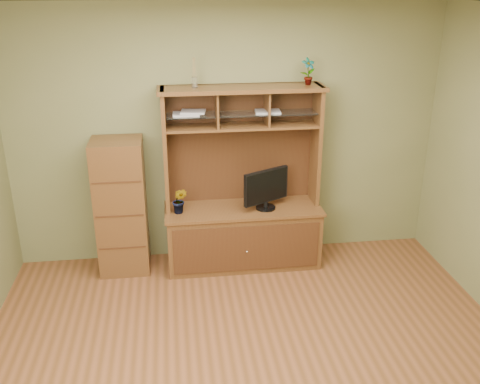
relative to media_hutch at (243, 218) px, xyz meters
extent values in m
cube|color=brown|center=(-0.13, -1.73, -0.53)|extent=(4.50, 4.00, 0.02)
cube|color=white|center=(-0.13, -1.73, 2.19)|extent=(4.50, 4.00, 0.02)
cube|color=#62663C|center=(-0.13, 0.28, 0.83)|extent=(4.50, 0.02, 2.70)
cube|color=#4D2E16|center=(0.00, -0.02, -0.21)|extent=(1.60, 0.55, 0.62)
cube|color=#3C1E10|center=(0.00, -0.30, -0.21)|extent=(1.50, 0.01, 0.50)
sphere|color=silver|center=(0.00, -0.32, -0.24)|extent=(0.02, 0.02, 0.02)
cube|color=#4D2E16|center=(0.00, -0.02, 0.11)|extent=(1.64, 0.59, 0.03)
cube|color=#4D2E16|center=(-0.78, 0.08, 0.75)|extent=(0.04, 0.35, 1.25)
cube|color=#4D2E16|center=(0.78, 0.08, 0.75)|extent=(0.04, 0.35, 1.25)
cube|color=#3C1E10|center=(0.00, 0.24, 0.75)|extent=(1.52, 0.02, 1.25)
cube|color=#4D2E16|center=(0.00, 0.08, 1.36)|extent=(1.66, 0.40, 0.04)
cube|color=#4D2E16|center=(0.00, 0.08, 0.98)|extent=(1.52, 0.32, 0.02)
cube|color=#4D2E16|center=(-0.25, 0.08, 1.16)|extent=(0.02, 0.31, 0.35)
cube|color=#4D2E16|center=(0.25, 0.08, 1.16)|extent=(0.02, 0.31, 0.35)
cube|color=silver|center=(0.00, 0.07, 1.11)|extent=(1.50, 0.27, 0.01)
cylinder|color=black|center=(0.23, -0.08, 0.14)|extent=(0.21, 0.21, 0.02)
cylinder|color=black|center=(0.23, -0.08, 0.18)|extent=(0.04, 0.04, 0.07)
cube|color=black|center=(0.23, -0.08, 0.38)|extent=(0.49, 0.28, 0.35)
imported|color=#265C1F|center=(-0.66, -0.08, 0.27)|extent=(0.18, 0.17, 0.28)
imported|color=#355C20|center=(0.66, 0.08, 1.51)|extent=(0.16, 0.13, 0.27)
cylinder|color=silver|center=(-0.46, 0.08, 1.43)|extent=(0.06, 0.06, 0.10)
cylinder|color=olive|center=(-0.46, 0.08, 1.57)|extent=(0.04, 0.04, 0.19)
cube|color=#B4B4B9|center=(-0.56, 0.08, 1.12)|extent=(0.26, 0.20, 0.02)
cube|color=#B4B4B9|center=(-0.49, 0.08, 1.14)|extent=(0.27, 0.22, 0.02)
cube|color=#B4B4B9|center=(0.26, 0.08, 1.12)|extent=(0.26, 0.21, 0.02)
cube|color=#4D2E16|center=(-1.26, 0.02, 0.19)|extent=(0.51, 0.46, 1.42)
cube|color=#3C1E10|center=(-1.26, -0.21, -0.17)|extent=(0.47, 0.01, 0.02)
cube|color=#3C1E10|center=(-1.26, -0.21, 0.19)|extent=(0.47, 0.01, 0.01)
cube|color=#3C1E10|center=(-1.26, -0.21, 0.54)|extent=(0.47, 0.01, 0.02)
camera|label=1|loc=(-0.71, -5.12, 2.36)|focal=40.00mm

